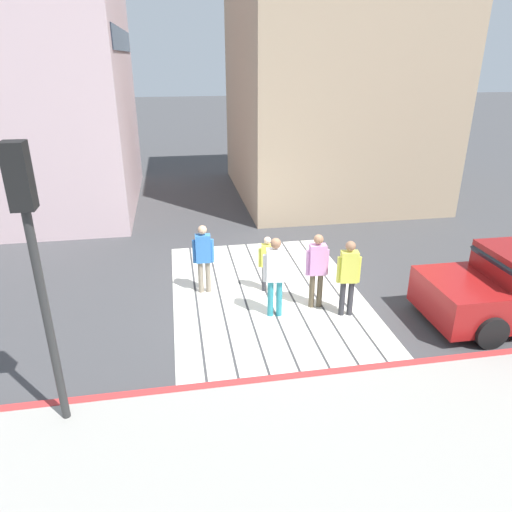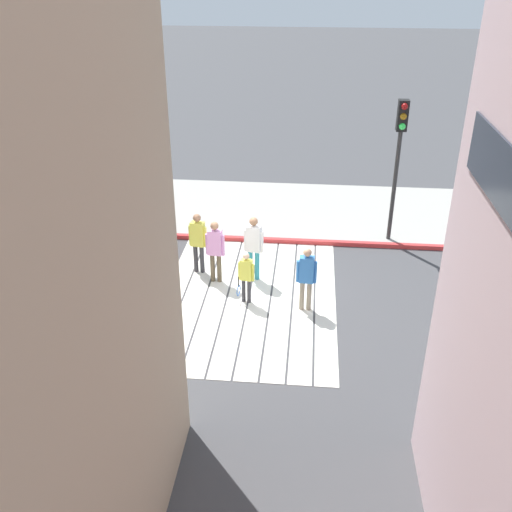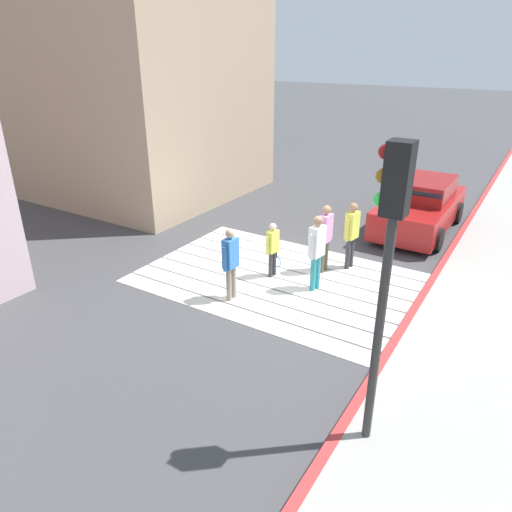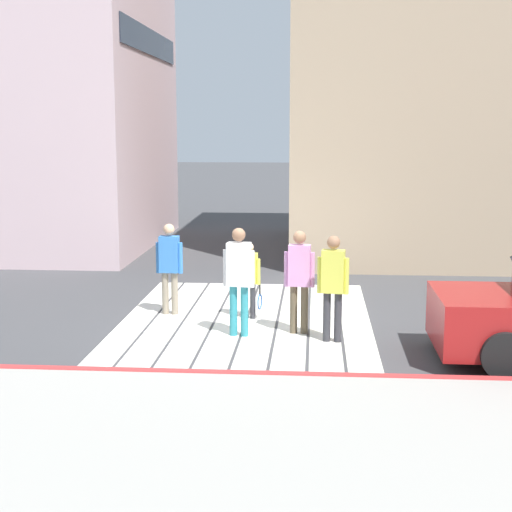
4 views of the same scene
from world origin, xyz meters
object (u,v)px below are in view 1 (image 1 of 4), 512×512
(pedestrian_teen_behind, at_px, (317,266))
(pedestrian_adult_side, at_px, (348,273))
(traffic_light_corner, at_px, (31,236))
(pedestrian_adult_trailing, at_px, (203,254))
(pedestrian_adult_lead, at_px, (275,272))
(pedestrian_child_with_racket, at_px, (268,261))

(pedestrian_teen_behind, bearing_deg, pedestrian_adult_side, -130.61)
(traffic_light_corner, height_order, pedestrian_teen_behind, traffic_light_corner)
(pedestrian_adult_trailing, xyz_separation_m, pedestrian_teen_behind, (-1.14, -2.36, 0.03))
(pedestrian_adult_lead, bearing_deg, pedestrian_teen_behind, -76.94)
(pedestrian_adult_trailing, bearing_deg, pedestrian_adult_side, -118.90)
(pedestrian_adult_lead, relative_size, pedestrian_child_with_racket, 1.30)
(pedestrian_adult_side, bearing_deg, pedestrian_adult_trailing, 61.10)
(traffic_light_corner, xyz_separation_m, pedestrian_adult_lead, (2.58, -3.79, -2.00))
(pedestrian_teen_behind, relative_size, pedestrian_child_with_racket, 1.25)
(pedestrian_teen_behind, bearing_deg, pedestrian_adult_lead, 103.06)
(pedestrian_adult_lead, xyz_separation_m, pedestrian_adult_side, (-0.24, -1.51, -0.04))
(traffic_light_corner, relative_size, pedestrian_adult_lead, 2.37)
(pedestrian_adult_lead, height_order, pedestrian_adult_side, pedestrian_adult_lead)
(pedestrian_child_with_racket, bearing_deg, traffic_light_corner, 134.08)
(pedestrian_adult_trailing, bearing_deg, pedestrian_teen_behind, -115.75)
(pedestrian_adult_lead, distance_m, pedestrian_adult_trailing, 1.95)
(traffic_light_corner, relative_size, pedestrian_child_with_racket, 3.08)
(traffic_light_corner, bearing_deg, pedestrian_child_with_racket, -45.92)
(pedestrian_teen_behind, height_order, pedestrian_child_with_racket, pedestrian_teen_behind)
(traffic_light_corner, bearing_deg, pedestrian_adult_trailing, -31.31)
(traffic_light_corner, distance_m, pedestrian_teen_behind, 5.89)
(pedestrian_adult_lead, distance_m, pedestrian_child_with_racket, 1.20)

